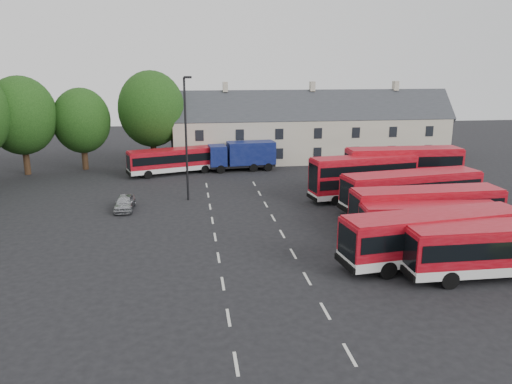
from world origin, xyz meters
TOP-DOWN VIEW (x-y plane):
  - ground at (0.00, 0.00)m, footprint 140.00×140.00m
  - lane_markings at (2.50, 2.00)m, footprint 5.15×33.80m
  - terrace_houses at (14.00, 30.00)m, footprint 35.70×7.13m
  - bus_row_a at (16.35, -7.20)m, footprint 11.59×2.70m
  - bus_row_b at (13.32, -4.92)m, footprint 12.16×4.24m
  - bus_row_c at (15.05, -0.99)m, footprint 9.92×3.02m
  - bus_row_d at (15.98, 1.53)m, footprint 11.46×2.80m
  - bus_row_e at (16.90, 6.22)m, footprint 12.42×4.58m
  - bus_dd_south at (14.14, 10.46)m, footprint 10.19×3.74m
  - bus_dd_north at (18.65, 11.97)m, footprint 11.05×2.75m
  - bus_north at (-3.42, 23.92)m, footprint 10.52×5.37m
  - box_truck at (4.58, 24.87)m, footprint 7.89×3.09m
  - silver_car at (-7.34, 9.97)m, footprint 1.66×3.89m
  - lamppost at (-1.88, 12.50)m, footprint 0.78×0.42m

SIDE VIEW (x-z plane):
  - ground at x=0.00m, z-range 0.00..0.00m
  - lane_markings at x=2.50m, z-range 0.00..0.01m
  - silver_car at x=-7.34m, z-range 0.00..1.31m
  - bus_row_c at x=15.05m, z-range 0.28..3.04m
  - bus_north at x=-3.42m, z-range 0.29..3.21m
  - box_truck at x=4.58m, z-range 0.21..3.58m
  - bus_row_d at x=15.98m, z-range 0.33..3.56m
  - bus_row_a at x=16.35m, z-range 0.33..3.61m
  - bus_row_b at x=13.32m, z-range 0.34..3.71m
  - bus_row_e at x=16.90m, z-range 0.35..3.78m
  - bus_dd_south at x=14.14m, z-range 0.28..4.37m
  - bus_dd_north at x=18.65m, z-range 0.31..4.82m
  - terrace_houses at x=14.00m, z-range -1.17..8.89m
  - lamppost at x=-1.88m, z-range 0.38..11.62m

